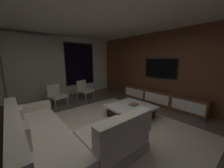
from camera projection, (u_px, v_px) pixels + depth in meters
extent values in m
plane|color=#564C44|center=(100.00, 132.00, 2.95)|extent=(9.20, 9.20, 0.00)
cube|color=silver|center=(51.00, 67.00, 5.45)|extent=(6.60, 0.12, 2.70)
cube|color=black|center=(80.00, 64.00, 6.20)|extent=(1.52, 0.02, 2.02)
cube|color=black|center=(80.00, 64.00, 6.19)|extent=(1.40, 0.03, 1.90)
cube|color=#BCB5A3|center=(38.00, 69.00, 4.97)|extent=(2.10, 0.12, 2.60)
cube|color=brown|center=(168.00, 69.00, 4.63)|extent=(0.12, 7.80, 2.70)
plane|color=silver|center=(98.00, 6.00, 2.44)|extent=(8.20, 8.20, 0.00)
cube|color=beige|center=(114.00, 128.00, 3.10)|extent=(3.20, 3.80, 0.01)
cube|color=#B1A997|center=(42.00, 148.00, 2.30)|extent=(0.90, 2.50, 0.18)
cube|color=beige|center=(41.00, 137.00, 2.26)|extent=(0.86, 2.42, 0.24)
cube|color=beige|center=(14.00, 128.00, 1.98)|extent=(0.20, 2.50, 0.40)
cube|color=beige|center=(30.00, 108.00, 3.09)|extent=(0.90, 0.20, 0.18)
cube|color=#B1A997|center=(111.00, 147.00, 2.32)|extent=(1.10, 0.90, 0.18)
cube|color=beige|center=(111.00, 137.00, 2.28)|extent=(1.07, 0.86, 0.24)
cube|color=beige|center=(126.00, 129.00, 1.95)|extent=(1.10, 0.20, 0.40)
cube|color=beige|center=(20.00, 116.00, 2.48)|extent=(0.10, 0.36, 0.36)
cube|color=#B2A893|center=(26.00, 136.00, 1.84)|extent=(0.10, 0.36, 0.36)
cube|color=black|center=(131.00, 113.00, 3.68)|extent=(1.00, 1.00, 0.30)
cube|color=white|center=(131.00, 107.00, 3.65)|extent=(1.16, 1.16, 0.06)
cube|color=slate|center=(133.00, 105.00, 3.70)|extent=(0.28, 0.18, 0.02)
cube|color=#A95541|center=(134.00, 104.00, 3.69)|extent=(0.24, 0.17, 0.02)
cylinder|color=#B2ADA0|center=(94.00, 94.00, 5.51)|extent=(0.04, 0.04, 0.36)
cylinder|color=#B2ADA0|center=(86.00, 97.00, 5.11)|extent=(0.04, 0.04, 0.36)
cylinder|color=#B2ADA0|center=(86.00, 93.00, 5.78)|extent=(0.04, 0.04, 0.36)
cylinder|color=#B2ADA0|center=(77.00, 95.00, 5.39)|extent=(0.04, 0.04, 0.36)
cube|color=beige|center=(85.00, 91.00, 5.41)|extent=(0.68, 0.69, 0.08)
cube|color=beige|center=(81.00, 85.00, 5.50)|extent=(0.49, 0.21, 0.38)
cylinder|color=#B2ADA0|center=(68.00, 101.00, 4.67)|extent=(0.04, 0.04, 0.36)
cylinder|color=#B2ADA0|center=(56.00, 104.00, 4.27)|extent=(0.04, 0.04, 0.36)
cylinder|color=#B2ADA0|center=(60.00, 98.00, 4.94)|extent=(0.04, 0.04, 0.36)
cylinder|color=#B2ADA0|center=(48.00, 102.00, 4.55)|extent=(0.04, 0.04, 0.36)
cube|color=beige|center=(57.00, 96.00, 4.57)|extent=(0.67, 0.69, 0.08)
cube|color=beige|center=(53.00, 89.00, 4.66)|extent=(0.49, 0.21, 0.38)
cube|color=brown|center=(159.00, 98.00, 4.73)|extent=(0.44, 3.10, 0.52)
cube|color=white|center=(187.00, 106.00, 3.79)|extent=(0.02, 0.93, 0.33)
cube|color=white|center=(156.00, 98.00, 4.58)|extent=(0.02, 0.93, 0.33)
cube|color=white|center=(134.00, 93.00, 5.37)|extent=(0.02, 0.93, 0.33)
cube|color=black|center=(182.00, 108.00, 4.09)|extent=(0.33, 0.68, 0.19)
cube|color=#B54B5D|center=(191.00, 111.00, 3.90)|extent=(0.03, 0.04, 0.16)
cube|color=#7A54BD|center=(188.00, 110.00, 3.96)|extent=(0.03, 0.04, 0.15)
cube|color=#D396C4|center=(185.00, 109.00, 4.03)|extent=(0.03, 0.04, 0.17)
cube|color=#41ACA3|center=(182.00, 108.00, 4.09)|extent=(0.03, 0.04, 0.18)
cube|color=gray|center=(180.00, 108.00, 4.16)|extent=(0.03, 0.04, 0.16)
cube|color=#80B755|center=(177.00, 107.00, 4.22)|extent=(0.03, 0.04, 0.15)
cube|color=#45494C|center=(174.00, 106.00, 4.29)|extent=(0.03, 0.04, 0.18)
cube|color=black|center=(160.00, 68.00, 4.75)|extent=(0.04, 1.25, 0.72)
cube|color=black|center=(160.00, 68.00, 4.74)|extent=(0.05, 1.21, 0.68)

